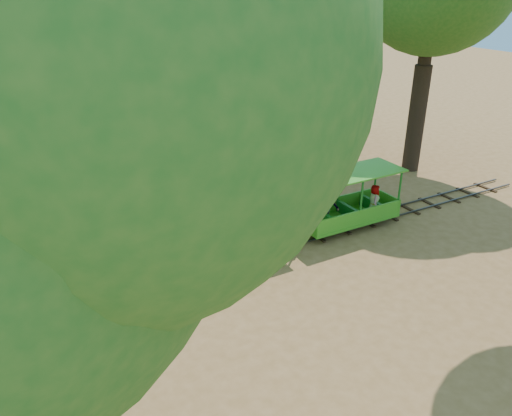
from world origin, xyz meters
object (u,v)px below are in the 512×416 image
locomotive (124,226)px  carriage_front (239,233)px  carriage_rear (346,206)px  fence (167,156)px

locomotive → carriage_front: (3.18, -0.08, -0.96)m
locomotive → carriage_rear: (7.07, -0.05, -0.98)m
fence → locomotive: bearing=-116.2°
locomotive → carriage_front: locomotive is taller
carriage_rear → carriage_front: bearing=-179.5°
locomotive → fence: 8.92m
carriage_front → carriage_rear: bearing=0.5°
fence → carriage_front: bearing=-95.2°
locomotive → carriage_rear: size_ratio=0.91×
locomotive → carriage_rear: bearing=-0.4°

